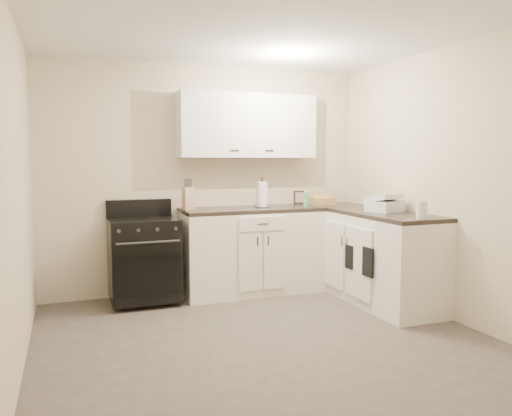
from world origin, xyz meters
name	(u,v)px	position (x,y,z in m)	size (l,w,h in m)	color
floor	(268,342)	(0.00, 0.00, 0.00)	(3.60, 3.60, 0.00)	#473F38
ceiling	(268,23)	(0.00, 0.00, 2.50)	(3.60, 3.60, 0.00)	white
wall_back	(207,179)	(0.00, 1.80, 1.25)	(3.60, 3.60, 0.00)	beige
wall_right	(451,184)	(1.80, 0.00, 1.25)	(3.60, 3.60, 0.00)	beige
wall_left	(13,193)	(-1.80, 0.00, 1.25)	(3.60, 3.60, 0.00)	beige
wall_front	(420,209)	(0.00, -1.80, 1.25)	(3.60, 3.60, 0.00)	beige
base_cabinets_back	(252,252)	(0.43, 1.50, 0.45)	(1.55, 0.60, 0.90)	silver
base_cabinets_right	(368,256)	(1.50, 0.85, 0.45)	(0.60, 1.90, 0.90)	silver
countertop_back	(252,210)	(0.43, 1.50, 0.92)	(1.55, 0.60, 0.04)	black
countertop_right	(369,212)	(1.50, 0.85, 0.92)	(0.60, 1.90, 0.04)	black
upper_cabinets	(247,126)	(0.43, 1.65, 1.84)	(1.55, 0.30, 0.70)	white
stove	(144,259)	(-0.76, 1.48, 0.46)	(0.68, 0.58, 0.83)	black
knife_block	(188,198)	(-0.27, 1.58, 1.06)	(0.11, 0.10, 0.24)	tan
paper_towel	(262,195)	(0.55, 1.51, 1.08)	(0.12, 0.12, 0.28)	white
soap_bottle	(306,200)	(1.03, 1.41, 1.02)	(0.05, 0.05, 0.16)	#47B961
picture_frame	(299,197)	(1.12, 1.76, 1.02)	(0.13, 0.02, 0.16)	black
wicker_basket	(322,201)	(1.30, 1.51, 0.98)	(0.26, 0.18, 0.09)	tan
countertop_grill	(385,206)	(1.54, 0.64, 1.00)	(0.30, 0.28, 0.11)	silver
glass_jar	(422,210)	(1.48, 0.00, 1.02)	(0.10, 0.10, 0.16)	silver
oven_mitt_near	(368,262)	(1.18, 0.37, 0.50)	(0.02, 0.16, 0.28)	black
oven_mitt_far	(350,257)	(1.18, 0.70, 0.49)	(0.02, 0.14, 0.24)	black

